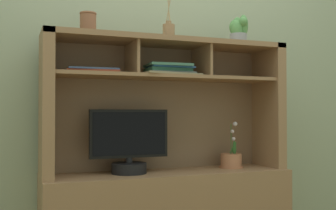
# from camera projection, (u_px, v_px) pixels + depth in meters

# --- Properties ---
(back_wall) EXTENTS (6.00, 0.02, 2.80)m
(back_wall) POSITION_uv_depth(u_px,v_px,m) (155.00, 32.00, 2.65)
(back_wall) COLOR #9CAA8A
(back_wall) RESTS_ON ground
(media_console) EXTENTS (1.43, 0.44, 1.31)m
(media_console) POSITION_uv_depth(u_px,v_px,m) (168.00, 195.00, 2.41)
(media_console) COLOR #976F4C
(media_console) RESTS_ON ground
(tv_monitor) EXTENTS (0.45, 0.20, 0.36)m
(tv_monitor) POSITION_uv_depth(u_px,v_px,m) (129.00, 146.00, 2.32)
(tv_monitor) COLOR black
(tv_monitor) RESTS_ON media_console
(potted_orchid) EXTENTS (0.15, 0.15, 0.28)m
(potted_orchid) POSITION_uv_depth(u_px,v_px,m) (231.00, 160.00, 2.57)
(potted_orchid) COLOR #B7724F
(potted_orchid) RESTS_ON media_console
(magazine_stack_left) EXTENTS (0.36, 0.23, 0.06)m
(magazine_stack_left) POSITION_uv_depth(u_px,v_px,m) (169.00, 70.00, 2.39)
(magazine_stack_left) COLOR gray
(magazine_stack_left) RESTS_ON media_console
(magazine_stack_centre) EXTENTS (0.29, 0.16, 0.02)m
(magazine_stack_centre) POSITION_uv_depth(u_px,v_px,m) (93.00, 70.00, 2.23)
(magazine_stack_centre) COLOR #993B26
(magazine_stack_centre) RESTS_ON media_console
(diffuser_bottle) EXTENTS (0.07, 0.07, 0.26)m
(diffuser_bottle) POSITION_uv_depth(u_px,v_px,m) (169.00, 31.00, 2.42)
(diffuser_bottle) COLOR #94704D
(diffuser_bottle) RESTS_ON media_console
(potted_succulent) EXTENTS (0.12, 0.12, 0.18)m
(potted_succulent) POSITION_uv_depth(u_px,v_px,m) (239.00, 31.00, 2.58)
(potted_succulent) COLOR gray
(potted_succulent) RESTS_ON media_console
(ceramic_vase) EXTENTS (0.09, 0.09, 0.12)m
(ceramic_vase) POSITION_uv_depth(u_px,v_px,m) (88.00, 24.00, 2.28)
(ceramic_vase) COLOR brown
(ceramic_vase) RESTS_ON media_console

